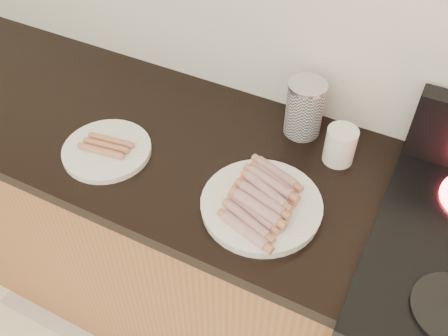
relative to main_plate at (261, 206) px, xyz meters
The scene contains 8 objects.
cabinet_base 0.97m from the main_plate, behind, with size 2.20×0.59×0.86m, color #8F5E31.
counter_slab 0.84m from the main_plate, behind, with size 2.20×0.62×0.04m, color black.
main_plate is the anchor object (origin of this frame).
side_plate 0.47m from the main_plate, behind, with size 0.25×0.25×0.02m, color white.
hotdog_pile 0.03m from the main_plate, ahead, with size 0.13×0.27×0.05m.
plain_sausages 0.47m from the main_plate, behind, with size 0.12×0.08×0.02m.
canister 0.33m from the main_plate, 92.86° to the left, with size 0.11×0.11×0.17m.
mug 0.28m from the main_plate, 66.07° to the left, with size 0.08×0.08×0.10m, color white.
Camera 1 is at (0.41, 0.83, 1.87)m, focal length 40.00 mm.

